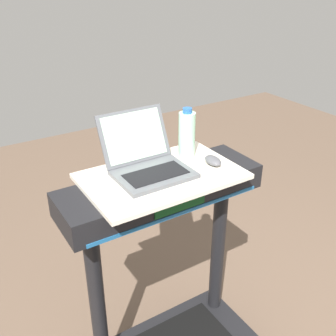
% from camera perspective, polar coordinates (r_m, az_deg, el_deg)
% --- Properties ---
extents(desk_board, '(0.66, 0.42, 0.02)m').
position_cam_1_polar(desk_board, '(1.68, -0.91, -1.17)').
color(desk_board, beige).
rests_on(desk_board, treadmill_base).
extents(laptop, '(0.31, 0.33, 0.23)m').
position_cam_1_polar(laptop, '(1.68, -2.99, 0.98)').
color(laptop, '#515459').
rests_on(laptop, desk_board).
extents(computer_mouse, '(0.07, 0.11, 0.03)m').
position_cam_1_polar(computer_mouse, '(1.76, 6.47, 1.07)').
color(computer_mouse, '#4C4C51').
rests_on(computer_mouse, desk_board).
extents(water_bottle, '(0.08, 0.08, 0.23)m').
position_cam_1_polar(water_bottle, '(1.79, 2.72, 4.86)').
color(water_bottle, '#9EDBB2').
rests_on(water_bottle, desk_board).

